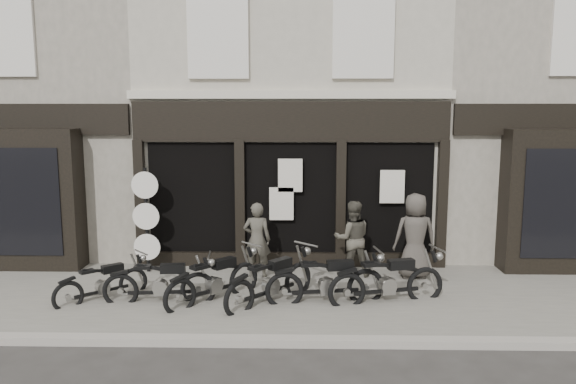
{
  "coord_description": "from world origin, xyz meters",
  "views": [
    {
      "loc": [
        0.21,
        -9.75,
        3.77
      ],
      "look_at": [
        -0.03,
        1.6,
        2.05
      ],
      "focal_mm": 35.0,
      "sensor_mm": 36.0,
      "label": 1
    }
  ],
  "objects_px": {
    "motorcycle_0": "(103,286)",
    "motorcycle_2": "(214,284)",
    "man_centre": "(352,238)",
    "man_left": "(257,240)",
    "motorcycle_4": "(327,285)",
    "man_right": "(415,236)",
    "motorcycle_5": "(388,285)",
    "motorcycle_1": "(161,287)",
    "advert_sign_post": "(147,225)",
    "motorcycle_3": "(271,285)"
  },
  "relations": [
    {
      "from": "motorcycle_0",
      "to": "motorcycle_2",
      "type": "xyz_separation_m",
      "value": [
        2.16,
        -0.01,
        0.06
      ]
    },
    {
      "from": "motorcycle_0",
      "to": "man_centre",
      "type": "bearing_deg",
      "value": -24.58
    },
    {
      "from": "man_left",
      "to": "man_centre",
      "type": "height_order",
      "value": "man_centre"
    },
    {
      "from": "motorcycle_4",
      "to": "man_right",
      "type": "relative_size",
      "value": 1.24
    },
    {
      "from": "motorcycle_5",
      "to": "man_centre",
      "type": "xyz_separation_m",
      "value": [
        -0.53,
        1.64,
        0.51
      ]
    },
    {
      "from": "motorcycle_1",
      "to": "advert_sign_post",
      "type": "bearing_deg",
      "value": 106.64
    },
    {
      "from": "motorcycle_0",
      "to": "motorcycle_4",
      "type": "height_order",
      "value": "motorcycle_4"
    },
    {
      "from": "motorcycle_2",
      "to": "motorcycle_5",
      "type": "height_order",
      "value": "motorcycle_5"
    },
    {
      "from": "man_right",
      "to": "motorcycle_0",
      "type": "bearing_deg",
      "value": 10.04
    },
    {
      "from": "man_centre",
      "to": "man_right",
      "type": "relative_size",
      "value": 0.9
    },
    {
      "from": "motorcycle_1",
      "to": "motorcycle_4",
      "type": "distance_m",
      "value": 3.15
    },
    {
      "from": "man_left",
      "to": "advert_sign_post",
      "type": "relative_size",
      "value": 0.66
    },
    {
      "from": "motorcycle_0",
      "to": "man_centre",
      "type": "relative_size",
      "value": 0.93
    },
    {
      "from": "motorcycle_0",
      "to": "advert_sign_post",
      "type": "xyz_separation_m",
      "value": [
        0.39,
        1.78,
        0.84
      ]
    },
    {
      "from": "motorcycle_1",
      "to": "motorcycle_2",
      "type": "relative_size",
      "value": 1.22
    },
    {
      "from": "motorcycle_3",
      "to": "motorcycle_0",
      "type": "bearing_deg",
      "value": 131.34
    },
    {
      "from": "motorcycle_1",
      "to": "man_right",
      "type": "height_order",
      "value": "man_right"
    },
    {
      "from": "motorcycle_2",
      "to": "advert_sign_post",
      "type": "xyz_separation_m",
      "value": [
        -1.76,
        1.79,
        0.78
      ]
    },
    {
      "from": "motorcycle_1",
      "to": "motorcycle_2",
      "type": "xyz_separation_m",
      "value": [
        1.0,
        0.13,
        0.02
      ]
    },
    {
      "from": "motorcycle_3",
      "to": "motorcycle_4",
      "type": "distance_m",
      "value": 1.06
    },
    {
      "from": "motorcycle_3",
      "to": "advert_sign_post",
      "type": "relative_size",
      "value": 0.74
    },
    {
      "from": "man_left",
      "to": "man_right",
      "type": "relative_size",
      "value": 0.88
    },
    {
      "from": "motorcycle_4",
      "to": "motorcycle_5",
      "type": "relative_size",
      "value": 1.01
    },
    {
      "from": "motorcycle_2",
      "to": "man_centre",
      "type": "relative_size",
      "value": 1.06
    },
    {
      "from": "motorcycle_3",
      "to": "man_right",
      "type": "xyz_separation_m",
      "value": [
        3.01,
        1.55,
        0.61
      ]
    },
    {
      "from": "motorcycle_0",
      "to": "motorcycle_1",
      "type": "height_order",
      "value": "motorcycle_1"
    },
    {
      "from": "motorcycle_2",
      "to": "motorcycle_4",
      "type": "relative_size",
      "value": 0.77
    },
    {
      "from": "man_centre",
      "to": "man_right",
      "type": "xyz_separation_m",
      "value": [
        1.33,
        -0.12,
        0.1
      ]
    },
    {
      "from": "man_centre",
      "to": "motorcycle_0",
      "type": "bearing_deg",
      "value": 13.88
    },
    {
      "from": "motorcycle_4",
      "to": "man_left",
      "type": "relative_size",
      "value": 1.4
    },
    {
      "from": "motorcycle_3",
      "to": "man_left",
      "type": "bearing_deg",
      "value": 56.59
    },
    {
      "from": "man_left",
      "to": "man_centre",
      "type": "xyz_separation_m",
      "value": [
        2.07,
        0.1,
        0.01
      ]
    },
    {
      "from": "motorcycle_1",
      "to": "motorcycle_5",
      "type": "distance_m",
      "value": 4.31
    },
    {
      "from": "motorcycle_5",
      "to": "motorcycle_1",
      "type": "bearing_deg",
      "value": 166.51
    },
    {
      "from": "motorcycle_1",
      "to": "motorcycle_5",
      "type": "height_order",
      "value": "motorcycle_5"
    },
    {
      "from": "motorcycle_1",
      "to": "man_centre",
      "type": "relative_size",
      "value": 1.29
    },
    {
      "from": "man_centre",
      "to": "advert_sign_post",
      "type": "relative_size",
      "value": 0.67
    },
    {
      "from": "motorcycle_1",
      "to": "motorcycle_3",
      "type": "bearing_deg",
      "value": -3.52
    },
    {
      "from": "motorcycle_4",
      "to": "man_right",
      "type": "height_order",
      "value": "man_right"
    },
    {
      "from": "man_centre",
      "to": "advert_sign_post",
      "type": "height_order",
      "value": "advert_sign_post"
    },
    {
      "from": "motorcycle_1",
      "to": "motorcycle_3",
      "type": "distance_m",
      "value": 2.09
    },
    {
      "from": "motorcycle_4",
      "to": "advert_sign_post",
      "type": "distance_m",
      "value": 4.4
    },
    {
      "from": "motorcycle_5",
      "to": "man_left",
      "type": "height_order",
      "value": "man_left"
    },
    {
      "from": "motorcycle_1",
      "to": "man_centre",
      "type": "height_order",
      "value": "man_centre"
    },
    {
      "from": "motorcycle_4",
      "to": "man_right",
      "type": "xyz_separation_m",
      "value": [
        1.95,
        1.55,
        0.61
      ]
    },
    {
      "from": "man_left",
      "to": "man_right",
      "type": "distance_m",
      "value": 3.4
    },
    {
      "from": "motorcycle_5",
      "to": "man_right",
      "type": "relative_size",
      "value": 1.23
    },
    {
      "from": "motorcycle_0",
      "to": "man_centre",
      "type": "xyz_separation_m",
      "value": [
        4.93,
        1.59,
        0.59
      ]
    },
    {
      "from": "man_centre",
      "to": "motorcycle_1",
      "type": "bearing_deg",
      "value": 20.7
    },
    {
      "from": "motorcycle_4",
      "to": "motorcycle_0",
      "type": "bearing_deg",
      "value": 169.6
    }
  ]
}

